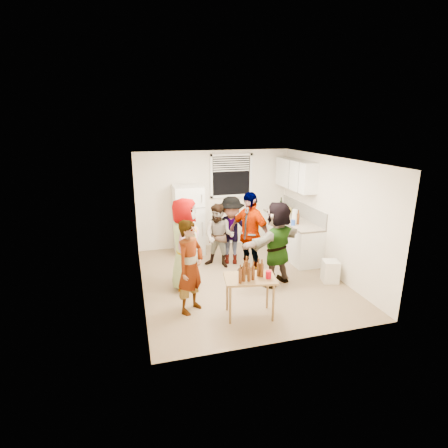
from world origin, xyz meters
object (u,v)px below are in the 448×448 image
object	(u,v)px
wine_bottle	(281,211)
guest_grey	(187,286)
guest_black	(248,273)
guest_back_right	(231,263)
serving_table	(249,315)
guest_orange	(275,283)
guest_stripe	(192,310)
guest_back_left	(219,266)
blue_cup	(293,225)
beer_bottle_table	(246,274)
red_cup	(268,278)
trash_bin	(330,270)
kettle	(285,215)
refrigerator	(189,220)
beer_bottle_counter	(298,224)

from	to	relation	value
wine_bottle	guest_grey	xyz separation A→B (m)	(-2.90, -1.97, -0.90)
guest_black	guest_back_right	bearing A→B (deg)	164.98
wine_bottle	serving_table	bearing A→B (deg)	-121.49
guest_back_right	guest_orange	world-z (taller)	guest_back_right
guest_stripe	serving_table	bearing A→B (deg)	-68.53
guest_back_left	guest_orange	size ratio (longest dim) A/B	0.85
blue_cup	beer_bottle_table	world-z (taller)	blue_cup
wine_bottle	red_cup	bearing A→B (deg)	-117.11
trash_bin	guest_black	size ratio (longest dim) A/B	0.25
red_cup	guest_back_left	distance (m)	2.41
kettle	guest_back_right	bearing A→B (deg)	-137.59
guest_grey	guest_orange	world-z (taller)	guest_grey
guest_grey	guest_orange	size ratio (longest dim) A/B	1.06
guest_back_right	blue_cup	bearing A→B (deg)	5.59
refrigerator	red_cup	xyz separation A→B (m)	(0.73, -3.40, -0.14)
beer_bottle_table	red_cup	bearing A→B (deg)	-37.98
red_cup	beer_bottle_counter	bearing A→B (deg)	53.25
wine_bottle	trash_bin	bearing A→B (deg)	-89.94
guest_grey	kettle	bearing A→B (deg)	-41.20
guest_black	serving_table	bearing A→B (deg)	-50.49
beer_bottle_counter	guest_orange	distance (m)	1.67
beer_bottle_table	guest_orange	size ratio (longest dim) A/B	0.14
kettle	guest_back_left	world-z (taller)	kettle
trash_bin	serving_table	size ratio (longest dim) A/B	0.54
beer_bottle_table	guest_grey	world-z (taller)	beer_bottle_table
beer_bottle_table	guest_grey	size ratio (longest dim) A/B	0.13
guest_grey	guest_black	distance (m)	1.44
guest_back_left	beer_bottle_table	bearing A→B (deg)	-58.95
refrigerator	red_cup	size ratio (longest dim) A/B	13.26
guest_stripe	beer_bottle_counter	bearing A→B (deg)	-13.26
trash_bin	guest_back_right	bearing A→B (deg)	138.27
beer_bottle_table	guest_stripe	world-z (taller)	beer_bottle_table
refrigerator	beer_bottle_table	bearing A→B (deg)	-82.24
guest_back_left	guest_orange	distance (m)	1.45
guest_back_right	trash_bin	bearing A→B (deg)	-23.52
guest_black	guest_stripe	bearing A→B (deg)	-82.40
beer_bottle_table	guest_orange	bearing A→B (deg)	43.53
red_cup	guest_back_right	distance (m)	2.53
kettle	guest_grey	world-z (taller)	kettle
red_cup	guest_back_right	xyz separation A→B (m)	(0.08, 2.43, -0.71)
serving_table	red_cup	distance (m)	0.77
trash_bin	guest_back_left	distance (m)	2.44
guest_black	refrigerator	bearing A→B (deg)	-179.95
beer_bottle_counter	guest_stripe	distance (m)	3.37
beer_bottle_counter	serving_table	xyz separation A→B (m)	(-1.89, -2.05, -0.90)
guest_black	guest_back_left	bearing A→B (deg)	-167.48
refrigerator	guest_orange	bearing A→B (deg)	-58.54
red_cup	guest_grey	size ratio (longest dim) A/B	0.07
guest_grey	guest_stripe	xyz separation A→B (m)	(-0.07, -0.93, 0.00)
refrigerator	wine_bottle	xyz separation A→B (m)	(2.50, 0.05, 0.05)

